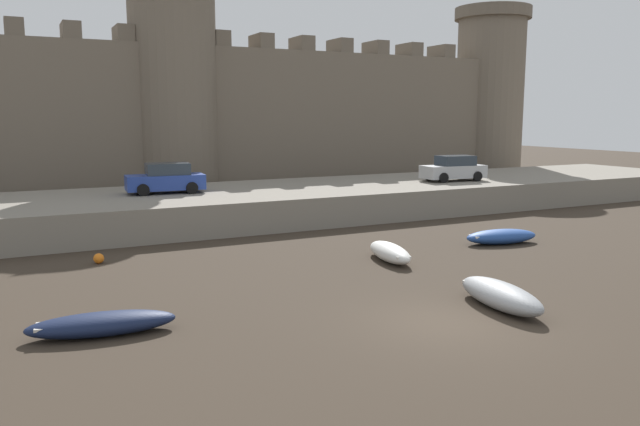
# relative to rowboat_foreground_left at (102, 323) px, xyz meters

# --- Properties ---
(ground_plane) EXTENTS (160.00, 160.00, 0.00)m
(ground_plane) POSITION_rel_rowboat_foreground_left_xyz_m (8.78, -3.27, -0.32)
(ground_plane) COLOR #382D23
(quay_road) EXTENTS (68.77, 10.00, 1.64)m
(quay_road) POSITION_rel_rowboat_foreground_left_xyz_m (8.78, 16.26, 0.50)
(quay_road) COLOR gray
(quay_road) RESTS_ON ground
(castle) EXTENTS (63.38, 6.61, 18.16)m
(castle) POSITION_rel_rowboat_foreground_left_xyz_m (8.78, 27.13, 6.20)
(castle) COLOR #706354
(castle) RESTS_ON ground
(rowboat_foreground_left) EXTENTS (3.96, 1.69, 0.61)m
(rowboat_foreground_left) POSITION_rel_rowboat_foreground_left_xyz_m (0.00, 0.00, 0.00)
(rowboat_foreground_left) COLOR #141E3D
(rowboat_foreground_left) RESTS_ON ground
(rowboat_near_channel_left) EXTENTS (1.61, 3.40, 0.71)m
(rowboat_near_channel_left) POSITION_rel_rowboat_foreground_left_xyz_m (11.55, 3.79, 0.05)
(rowboat_near_channel_left) COLOR silver
(rowboat_near_channel_left) RESTS_ON ground
(rowboat_foreground_right) EXTENTS (1.63, 3.74, 0.80)m
(rowboat_foreground_right) POSITION_rel_rowboat_foreground_left_xyz_m (11.14, -2.96, 0.09)
(rowboat_foreground_right) COLOR gray
(rowboat_foreground_right) RESTS_ON ground
(rowboat_midflat_centre) EXTENTS (3.67, 1.88, 0.67)m
(rowboat_midflat_centre) POSITION_rel_rowboat_foreground_left_xyz_m (17.97, 4.39, 0.03)
(rowboat_midflat_centre) COLOR #234793
(rowboat_midflat_centre) RESTS_ON ground
(mooring_buoy_mid_mud) EXTENTS (0.41, 0.41, 0.41)m
(mooring_buoy_mid_mud) POSITION_rel_rowboat_foreground_left_xyz_m (1.02, 8.59, -0.12)
(mooring_buoy_mid_mud) COLOR orange
(mooring_buoy_mid_mud) RESTS_ON ground
(car_quay_centre_west) EXTENTS (4.22, 2.11, 1.62)m
(car_quay_centre_west) POSITION_rel_rowboat_foreground_left_xyz_m (23.64, 14.99, 2.10)
(car_quay_centre_west) COLOR #B2B5B7
(car_quay_centre_west) RESTS_ON quay_road
(car_quay_east) EXTENTS (4.22, 2.11, 1.62)m
(car_quay_east) POSITION_rel_rowboat_foreground_left_xyz_m (5.64, 16.83, 2.10)
(car_quay_east) COLOR #263F99
(car_quay_east) RESTS_ON quay_road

